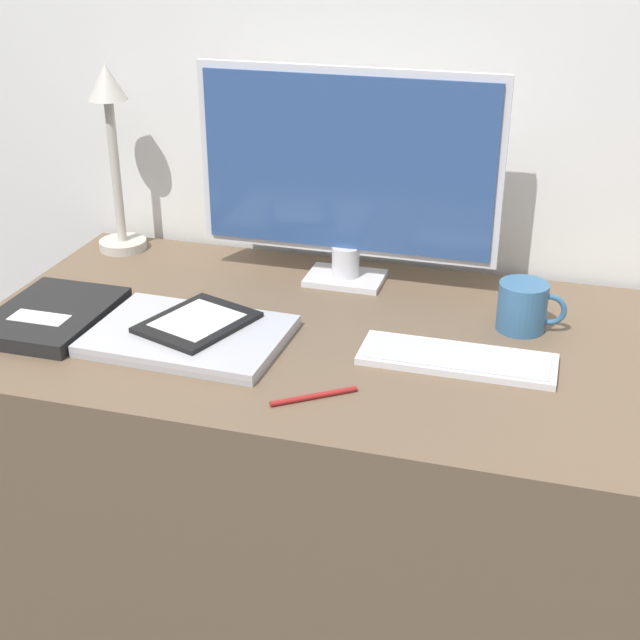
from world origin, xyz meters
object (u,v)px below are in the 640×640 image
at_px(laptop, 189,336).
at_px(desk_lamp, 112,141).
at_px(coffee_mug, 523,307).
at_px(monitor, 347,172).
at_px(notebook, 52,316).
at_px(pen, 314,396).
at_px(keyboard, 457,359).
at_px(ereader, 197,322).

distance_m(laptop, desk_lamp, 0.55).
bearing_deg(coffee_mug, monitor, 160.56).
bearing_deg(desk_lamp, notebook, -82.24).
distance_m(monitor, pen, 0.52).
relative_size(monitor, keyboard, 1.82).
bearing_deg(notebook, keyboard, 3.99).
bearing_deg(notebook, ereader, 5.30).
height_order(monitor, notebook, monitor).
bearing_deg(monitor, ereader, -121.20).
height_order(keyboard, coffee_mug, coffee_mug).
bearing_deg(laptop, keyboard, 6.30).
bearing_deg(keyboard, coffee_mug, 59.85).
bearing_deg(ereader, desk_lamp, 133.21).
xyz_separation_m(laptop, ereader, (0.01, 0.03, 0.02)).
relative_size(laptop, notebook, 1.31).
relative_size(ereader, pen, 1.88).
height_order(keyboard, desk_lamp, desk_lamp).
xyz_separation_m(desk_lamp, pen, (0.59, -0.50, -0.24)).
relative_size(laptop, ereader, 1.50).
height_order(ereader, desk_lamp, desk_lamp).
height_order(monitor, pen, monitor).
distance_m(keyboard, pen, 0.27).
xyz_separation_m(laptop, coffee_mug, (0.56, 0.21, 0.03)).
bearing_deg(notebook, monitor, 35.96).
relative_size(keyboard, notebook, 1.26).
bearing_deg(laptop, notebook, -179.99).
height_order(monitor, desk_lamp, monitor).
height_order(laptop, coffee_mug, coffee_mug).
xyz_separation_m(monitor, ereader, (-0.19, -0.31, -0.20)).
relative_size(desk_lamp, coffee_mug, 3.28).
height_order(desk_lamp, coffee_mug, desk_lamp).
distance_m(monitor, desk_lamp, 0.52).
bearing_deg(pen, laptop, 154.22).
distance_m(desk_lamp, coffee_mug, 0.92).
relative_size(keyboard, laptop, 0.96).
bearing_deg(ereader, keyboard, 3.20).
xyz_separation_m(keyboard, ereader, (-0.46, -0.03, 0.02)).
distance_m(keyboard, coffee_mug, 0.19).
xyz_separation_m(laptop, desk_lamp, (-0.32, 0.38, 0.23)).
xyz_separation_m(monitor, pen, (0.07, -0.47, -0.22)).
bearing_deg(monitor, notebook, -144.04).
distance_m(laptop, pen, 0.30).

